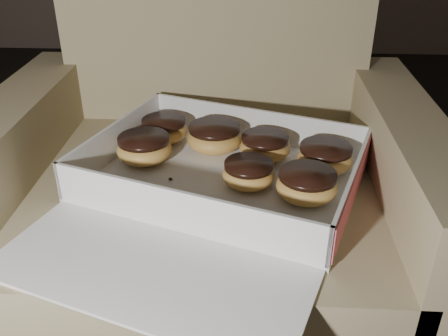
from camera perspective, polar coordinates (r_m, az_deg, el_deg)
armchair at (r=1.00m, az=-1.81°, el=-4.95°), size 0.80×0.68×0.84m
bakery_box at (r=0.83m, az=-1.02°, el=-2.32°), size 0.59×0.64×0.07m
donut_a at (r=1.00m, az=-6.84°, el=4.43°), size 0.09×0.09×0.05m
donut_b at (r=0.96m, az=-1.10°, el=3.56°), size 0.11×0.11×0.05m
donut_c at (r=0.81m, az=9.46°, el=-1.90°), size 0.10×0.10×0.05m
donut_d at (r=0.84m, az=2.82°, el=-0.60°), size 0.09×0.09×0.04m
donut_e at (r=0.93m, az=-9.11°, el=2.27°), size 0.10×0.10×0.05m
donut_f at (r=0.90m, az=11.48°, el=1.21°), size 0.10×0.10×0.05m
donut_g at (r=0.93m, az=4.70°, el=2.49°), size 0.09×0.09×0.05m
crumb_a at (r=0.87m, az=-13.32°, el=-2.09°), size 0.01×0.01×0.00m
crumb_b at (r=0.84m, az=-7.92°, el=-2.65°), size 0.01×0.01×0.00m
crumb_c at (r=0.87m, az=-6.15°, el=-1.24°), size 0.01×0.01×0.00m
crumb_d at (r=0.77m, az=-5.34°, el=-5.72°), size 0.01×0.01×0.00m
crumb_e at (r=0.78m, az=-3.52°, el=-5.11°), size 0.01×0.01×0.00m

